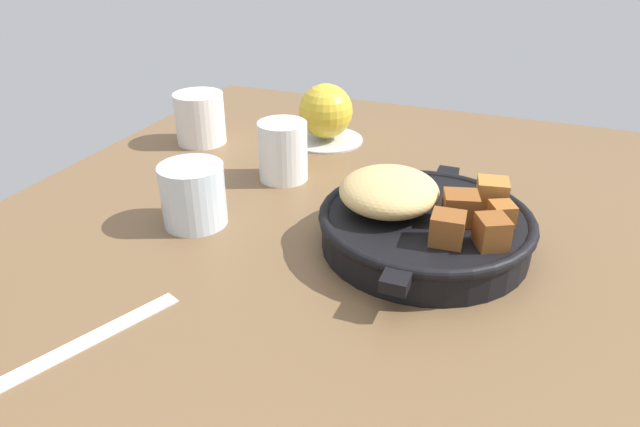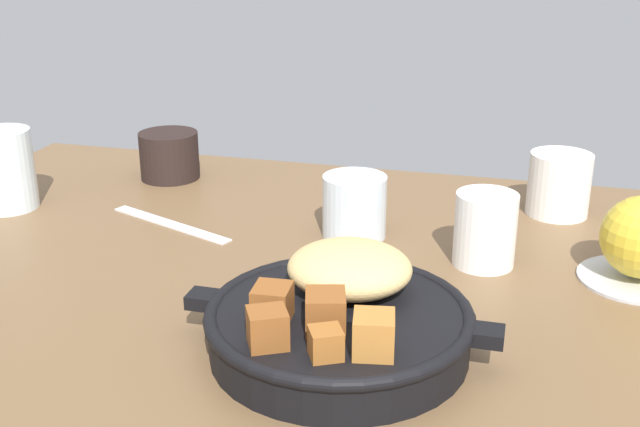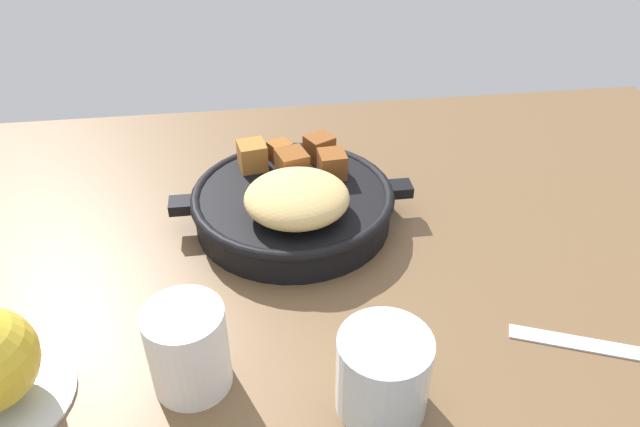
{
  "view_description": "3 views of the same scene",
  "coord_description": "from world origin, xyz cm",
  "px_view_note": "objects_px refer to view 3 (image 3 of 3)",
  "views": [
    {
      "loc": [
        -45.92,
        -19.08,
        31.3
      ],
      "look_at": [
        2.09,
        -0.05,
        3.68
      ],
      "focal_mm": 32.0,
      "sensor_mm": 36.0,
      "label": 1
    },
    {
      "loc": [
        19.12,
        -66.43,
        34.17
      ],
      "look_at": [
        0.99,
        1.16,
        7.57
      ],
      "focal_mm": 44.74,
      "sensor_mm": 36.0,
      "label": 2
    },
    {
      "loc": [
        9.98,
        43.18,
        39.23
      ],
      "look_at": [
        3.57,
        -3.88,
        5.34
      ],
      "focal_mm": 33.39,
      "sensor_mm": 36.0,
      "label": 3
    }
  ],
  "objects_px": {
    "butter_knife": "(618,350)",
    "white_creamer_pitcher": "(188,348)",
    "water_glass_short": "(383,373)",
    "cast_iron_skillet": "(294,201)"
  },
  "relations": [
    {
      "from": "butter_knife",
      "to": "white_creamer_pitcher",
      "type": "bearing_deg",
      "value": 19.42
    },
    {
      "from": "butter_knife",
      "to": "white_creamer_pitcher",
      "type": "xyz_separation_m",
      "value": [
        0.36,
        -0.02,
        0.04
      ]
    },
    {
      "from": "white_creamer_pitcher",
      "to": "water_glass_short",
      "type": "bearing_deg",
      "value": 164.15
    },
    {
      "from": "cast_iron_skillet",
      "to": "butter_knife",
      "type": "distance_m",
      "value": 0.34
    },
    {
      "from": "butter_knife",
      "to": "water_glass_short",
      "type": "xyz_separation_m",
      "value": [
        0.21,
        0.02,
        0.03
      ]
    },
    {
      "from": "cast_iron_skillet",
      "to": "white_creamer_pitcher",
      "type": "relative_size",
      "value": 3.44
    },
    {
      "from": "butter_knife",
      "to": "water_glass_short",
      "type": "relative_size",
      "value": 2.53
    },
    {
      "from": "butter_knife",
      "to": "white_creamer_pitcher",
      "type": "height_order",
      "value": "white_creamer_pitcher"
    },
    {
      "from": "cast_iron_skillet",
      "to": "butter_knife",
      "type": "xyz_separation_m",
      "value": [
        -0.26,
        0.22,
        -0.03
      ]
    },
    {
      "from": "butter_knife",
      "to": "water_glass_short",
      "type": "distance_m",
      "value": 0.22
    }
  ]
}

